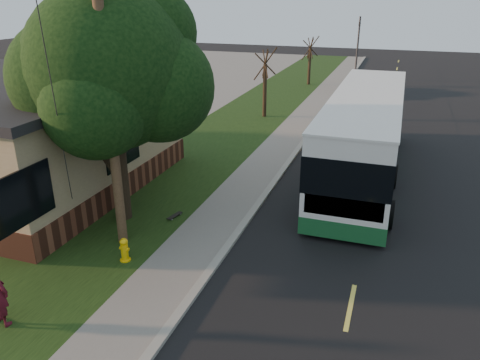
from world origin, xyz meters
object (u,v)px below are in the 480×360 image
at_px(bare_tree_near, 265,84).
at_px(skateboard_main, 175,216).
at_px(leafy_tree, 113,71).
at_px(bare_tree_far, 310,61).
at_px(transit_bus, 364,133).
at_px(fire_hydrant, 124,250).
at_px(distant_car, 365,82).
at_px(utility_pole, 108,100).
at_px(traffic_signal, 358,44).
at_px(dumpster, 87,146).

xyz_separation_m(bare_tree_near, skateboard_main, (1.00, -14.92, -2.03)).
relative_size(leafy_tree, bare_tree_far, 1.94).
bearing_deg(leafy_tree, transit_bus, 43.04).
height_order(fire_hydrant, distant_car, distant_car).
height_order(utility_pole, transit_bus, utility_pole).
distance_m(bare_tree_near, transit_bus, 10.79).
distance_m(utility_pole, leafy_tree, 1.94).
height_order(leafy_tree, skateboard_main, leafy_tree).
relative_size(fire_hydrant, leafy_tree, 0.09).
xyz_separation_m(utility_pole, leafy_tree, (-0.87, 1.66, 0.54)).
distance_m(bare_tree_near, distant_car, 11.38).
relative_size(traffic_signal, transit_bus, 0.42).
relative_size(utility_pole, transit_bus, 0.69).
bearing_deg(fire_hydrant, transit_bus, 58.46).
bearing_deg(fire_hydrant, bare_tree_far, 90.76).
height_order(fire_hydrant, bare_tree_far, bare_tree_far).
bearing_deg(traffic_signal, distant_car, -77.18).
bearing_deg(bare_tree_near, dumpster, -118.55).
distance_m(traffic_signal, skateboard_main, 31.21).
xyz_separation_m(utility_pole, skateboard_main, (0.81, 2.09, -4.51)).
relative_size(leafy_tree, bare_tree_near, 1.81).
relative_size(bare_tree_near, transit_bus, 0.33).
xyz_separation_m(bare_tree_near, traffic_signal, (4.00, 16.00, 1.01)).
bearing_deg(dumpster, transit_bus, 9.85).
xyz_separation_m(leafy_tree, transit_bus, (7.49, 6.99, -3.27)).
bearing_deg(bare_tree_far, dumpster, -105.46).
height_order(fire_hydrant, skateboard_main, fire_hydrant).
xyz_separation_m(leafy_tree, skateboard_main, (1.67, 0.44, -5.05)).
relative_size(skateboard_main, distant_car, 0.15).
relative_size(bare_tree_far, distant_car, 0.80).
distance_m(skateboard_main, dumpster, 8.05).
bearing_deg(bare_tree_near, skateboard_main, -86.16).
bearing_deg(transit_bus, skateboard_main, -131.58).
distance_m(transit_bus, skateboard_main, 8.94).
height_order(fire_hydrant, bare_tree_near, bare_tree_near).
relative_size(leafy_tree, skateboard_main, 10.69).
distance_m(bare_tree_far, transit_bus, 21.32).
relative_size(utility_pole, bare_tree_near, 2.11).
relative_size(bare_tree_near, dumpster, 2.42).
bearing_deg(transit_bus, dumpster, -170.15).
distance_m(leafy_tree, bare_tree_near, 15.66).
height_order(leafy_tree, traffic_signal, leafy_tree).
bearing_deg(leafy_tree, dumpster, 136.44).
bearing_deg(fire_hydrant, bare_tree_near, 92.86).
bearing_deg(transit_bus, distant_car, 94.49).
xyz_separation_m(leafy_tree, bare_tree_far, (1.17, 27.35, -3.16)).
bearing_deg(skateboard_main, fire_hydrant, -91.86).
bearing_deg(dumpster, leafy_tree, -43.56).
xyz_separation_m(leafy_tree, traffic_signal, (4.67, 31.35, -2.00)).
distance_m(traffic_signal, dumpster, 28.37).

